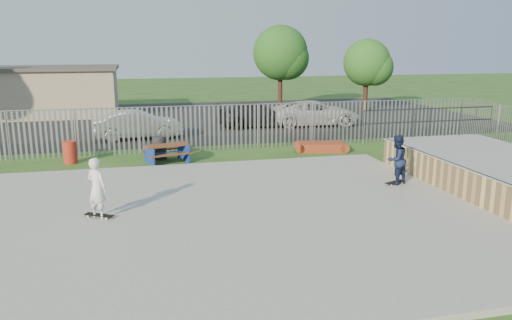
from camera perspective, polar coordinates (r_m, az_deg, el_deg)
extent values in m
plane|color=#23551D|center=(13.48, -5.71, -6.84)|extent=(120.00, 120.00, 0.00)
cube|color=gray|center=(13.46, -5.72, -6.54)|extent=(15.00, 12.00, 0.15)
cube|color=tan|center=(18.02, 25.22, -1.21)|extent=(4.00, 7.00, 1.05)
cube|color=#9E9E99|center=(17.91, 25.38, 0.48)|extent=(4.05, 7.05, 0.04)
cylinder|color=#383A3F|center=(16.75, 20.08, 0.20)|extent=(0.06, 7.00, 0.06)
cube|color=brown|center=(20.08, -10.21, 1.67)|extent=(1.81, 1.07, 0.06)
cube|color=brown|center=(19.61, -9.66, 0.60)|extent=(1.71, 0.69, 0.05)
cube|color=brown|center=(20.67, -10.67, 1.19)|extent=(1.71, 0.69, 0.05)
cube|color=navy|center=(20.15, -10.17, 0.72)|extent=(1.80, 1.66, 0.70)
cube|color=maroon|center=(22.12, 7.44, 1.49)|extent=(2.10, 1.35, 0.39)
cylinder|color=#A9291A|center=(20.98, -20.48, 0.84)|extent=(0.53, 0.53, 0.88)
cylinder|color=#252427|center=(20.75, -10.98, 1.38)|extent=(0.56, 0.56, 0.94)
cube|color=black|center=(31.95, -10.39, 4.58)|extent=(40.00, 18.00, 0.02)
imported|color=silver|center=(25.40, -13.35, 3.95)|extent=(4.40, 1.86, 1.41)
imported|color=black|center=(28.40, 0.18, 5.17)|extent=(4.69, 1.93, 1.36)
imported|color=silver|center=(29.18, 6.82, 5.35)|extent=(5.26, 2.67, 1.42)
cube|color=tan|center=(36.28, -23.67, 7.06)|extent=(10.00, 6.00, 3.00)
cube|color=#4C4742|center=(36.18, -23.90, 9.58)|extent=(10.40, 6.40, 0.20)
cylinder|color=#44241B|center=(36.29, 2.77, 8.49)|extent=(0.33, 0.33, 3.46)
sphere|color=#25561D|center=(36.18, 2.81, 12.15)|extent=(3.88, 3.88, 3.88)
cylinder|color=#3E2519|center=(36.20, 12.40, 7.76)|extent=(0.35, 0.35, 2.90)
sphere|color=#285C1F|center=(36.09, 12.55, 10.82)|extent=(3.25, 3.25, 3.25)
cube|color=black|center=(16.87, 15.60, -2.42)|extent=(0.81, 0.49, 0.02)
cube|color=black|center=(13.78, -17.51, -6.01)|extent=(0.79, 0.59, 0.02)
imported|color=#141E40|center=(16.69, 15.75, 0.03)|extent=(0.96, 0.87, 1.61)
imported|color=white|center=(13.56, -17.73, -3.05)|extent=(0.70, 0.68, 1.61)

